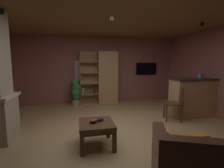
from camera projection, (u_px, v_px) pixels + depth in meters
floor at (116, 135)px, 3.56m from camera, size 6.12×6.17×0.02m
wall_back at (98, 70)px, 6.42m from camera, size 6.24×0.06×2.53m
ceiling at (116, 12)px, 3.24m from camera, size 6.12×6.17×0.02m
window_pane_back at (85, 71)px, 6.29m from camera, size 0.73×0.01×0.77m
bookshelf_cabinet at (105, 78)px, 6.24m from camera, size 1.40×0.41×1.96m
kitchen_bar_counter at (196, 97)px, 4.80m from camera, size 1.55×0.61×1.10m
tissue_box at (201, 76)px, 4.73m from camera, size 0.13×0.13×0.11m
coffee_table at (96, 127)px, 3.02m from camera, size 0.63×0.66×0.45m
table_book_0 at (92, 122)px, 3.00m from camera, size 0.13×0.13×0.02m
table_book_1 at (99, 119)px, 3.07m from camera, size 0.15×0.11×0.03m
table_book_2 at (94, 120)px, 2.95m from camera, size 0.12×0.10×0.02m
dining_chair at (176, 101)px, 4.36m from camera, size 0.54×0.54×0.92m
potted_floor_plant at (76, 91)px, 5.94m from camera, size 0.36×0.37×0.99m
wall_mounted_tv at (146, 69)px, 6.76m from camera, size 0.87×0.06×0.49m
track_light_spot_0 at (2, 12)px, 2.98m from camera, size 0.07×0.07×0.09m
track_light_spot_1 at (112, 19)px, 3.45m from camera, size 0.07×0.07×0.09m
track_light_spot_2 at (202, 24)px, 3.91m from camera, size 0.07×0.07×0.09m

